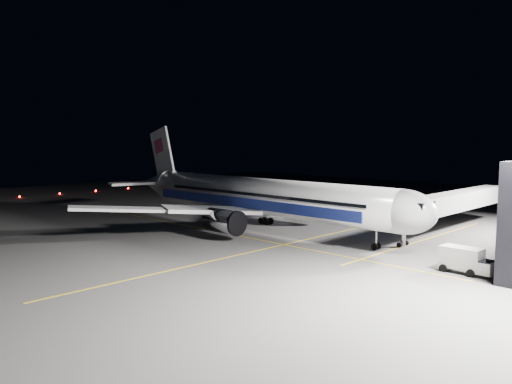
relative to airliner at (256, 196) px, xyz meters
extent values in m
plane|color=#4C4C4F|center=(1.08, 0.00, -5.16)|extent=(200.00, 200.00, 0.00)
cube|color=gold|center=(11.08, 0.00, -5.16)|extent=(0.25, 80.00, 0.01)
cube|color=gold|center=(1.08, -6.00, -5.16)|extent=(70.00, 0.25, 0.01)
cube|color=gold|center=(23.08, 10.00, -5.16)|extent=(0.25, 40.00, 0.01)
cylinder|color=silver|center=(1.08, 0.00, 0.14)|extent=(48.00, 5.60, 5.60)
ellipsoid|color=silver|center=(25.08, 0.00, 0.14)|extent=(8.96, 5.60, 5.60)
cube|color=black|center=(27.38, 0.00, 1.14)|extent=(2.20, 3.40, 0.90)
cone|color=silver|center=(-27.42, 0.00, 0.44)|extent=(9.00, 5.49, 5.49)
cube|color=navy|center=(0.08, 2.78, -0.76)|extent=(42.24, 0.25, 1.50)
cube|color=navy|center=(0.08, -2.78, -0.76)|extent=(42.24, 0.25, 1.50)
cube|color=silver|center=(-1.42, 8.00, -1.46)|extent=(11.36, 15.23, 1.53)
cube|color=silver|center=(-1.42, -8.00, -1.46)|extent=(11.36, 15.23, 1.53)
cube|color=silver|center=(-6.42, 20.50, -0.59)|extent=(8.57, 13.22, 1.31)
cube|color=silver|center=(-6.42, -20.50, -0.59)|extent=(8.57, 13.22, 1.31)
cube|color=silver|center=(-26.92, 5.20, 0.74)|extent=(6.20, 9.67, 0.45)
cube|color=silver|center=(-26.92, -5.20, 0.74)|extent=(6.20, 9.67, 0.45)
cube|color=white|center=(-25.12, 0.00, 6.34)|extent=(7.53, 0.40, 10.28)
cube|color=#C5436F|center=(-25.92, 0.00, 7.74)|extent=(3.22, 0.55, 3.22)
cylinder|color=#B7B7BF|center=(2.28, 9.00, -2.61)|extent=(5.60, 3.40, 3.40)
cylinder|color=#B7B7BF|center=(2.28, -9.00, -2.61)|extent=(5.60, 3.40, 3.40)
cylinder|color=#9999A0|center=(21.58, 0.00, -3.91)|extent=(0.26, 0.26, 2.50)
cylinder|color=black|center=(21.58, 0.00, -4.71)|extent=(0.90, 0.70, 0.90)
cylinder|color=#9999A0|center=(-1.92, 4.30, -3.91)|extent=(0.26, 0.26, 2.50)
cylinder|color=#9999A0|center=(-1.92, -4.30, -3.91)|extent=(0.26, 0.26, 2.50)
cylinder|color=black|center=(-1.92, 4.30, -4.61)|extent=(1.10, 1.60, 1.10)
cylinder|color=black|center=(-1.92, -4.30, -4.61)|extent=(1.10, 1.60, 1.10)
cube|color=#B2B2B7|center=(23.08, 20.05, -0.56)|extent=(3.00, 33.90, 2.80)
cube|color=#B2B2B7|center=(23.08, 4.20, -0.56)|extent=(3.60, 3.20, 3.40)
cylinder|color=#9999A0|center=(23.08, 4.20, -3.61)|extent=(0.70, 0.70, 3.10)
cylinder|color=black|center=(23.08, 3.30, -4.81)|extent=(0.70, 0.30, 0.70)
cylinder|color=black|center=(23.08, 5.10, -4.81)|extent=(0.70, 0.30, 0.70)
sphere|color=#FF140A|center=(-70.92, -10.00, -4.94)|extent=(0.44, 0.44, 0.44)
sphere|color=#FF140A|center=(-70.92, 0.00, -4.94)|extent=(0.44, 0.44, 0.44)
sphere|color=#FF140A|center=(-70.92, 10.00, -4.94)|extent=(0.44, 0.44, 0.44)
sphere|color=#FF140A|center=(-70.92, 20.00, -4.94)|extent=(0.44, 0.44, 0.44)
sphere|color=#FF140A|center=(-70.92, 30.00, -4.94)|extent=(0.44, 0.44, 0.44)
cube|color=silver|center=(33.90, -3.46, -3.55)|extent=(4.23, 2.23, 2.29)
cube|color=silver|center=(36.40, -3.55, -4.18)|extent=(1.73, 2.03, 1.25)
cube|color=black|center=(36.40, -3.55, -3.66)|extent=(1.31, 1.81, 0.52)
cylinder|color=black|center=(35.40, -2.42, -4.75)|extent=(0.84, 0.29, 0.83)
cylinder|color=black|center=(35.32, -4.60, -4.75)|extent=(0.84, 0.29, 0.83)
cylinder|color=black|center=(32.49, -2.32, -4.75)|extent=(0.84, 0.29, 0.83)
cylinder|color=black|center=(32.41, -4.50, -4.75)|extent=(0.84, 0.29, 0.83)
cube|color=black|center=(-7.78, 16.20, -4.39)|extent=(2.87, 2.32, 1.14)
cube|color=black|center=(-7.78, 16.20, -3.67)|extent=(1.33, 1.33, 0.62)
sphere|color=#FFF2CC|center=(-7.98, 15.27, -4.39)|extent=(0.27, 0.27, 0.27)
sphere|color=#FFF2CC|center=(-7.01, 15.63, -4.39)|extent=(0.27, 0.27, 0.27)
cylinder|color=black|center=(-7.21, 17.35, -4.85)|extent=(0.66, 0.43, 0.62)
cylinder|color=black|center=(-6.60, 15.70, -4.85)|extent=(0.66, 0.43, 0.62)
cylinder|color=black|center=(-8.96, 16.70, -4.85)|extent=(0.66, 0.43, 0.62)
cylinder|color=black|center=(-8.34, 15.05, -4.85)|extent=(0.66, 0.43, 0.62)
cone|color=#FF3F0A|center=(-5.99, 13.70, -4.85)|extent=(0.41, 0.41, 0.62)
cone|color=#FF3F0A|center=(7.08, 12.81, -4.90)|extent=(0.36, 0.36, 0.53)
cone|color=#FF3F0A|center=(-1.71, 4.00, -4.87)|extent=(0.40, 0.40, 0.59)
camera|label=1|loc=(54.60, -55.66, 8.90)|focal=35.00mm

